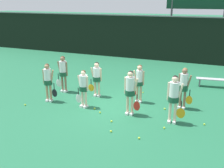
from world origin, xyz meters
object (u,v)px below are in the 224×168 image
player_0 (48,79)px  player_7 (184,85)px  player_4 (63,71)px  tennis_ball_3 (100,112)px  bench_courtside (217,80)px  tennis_ball_6 (143,92)px  tennis_ball_0 (204,124)px  tennis_ball_2 (25,105)px  player_6 (139,81)px  tennis_ball_5 (139,138)px  tennis_ball_1 (165,109)px  player_3 (174,95)px  tennis_ball_8 (111,131)px  player_2 (130,89)px  tennis_ball_9 (111,121)px  tennis_ball_4 (95,109)px  tennis_ball_7 (164,128)px  player_5 (97,76)px  scoreboard (198,2)px

player_0 → player_7: size_ratio=0.99×
player_4 → tennis_ball_3: 3.32m
bench_courtside → tennis_ball_6: 4.02m
tennis_ball_0 → tennis_ball_2: (-7.22, -0.95, 0.00)m
player_6 → tennis_ball_5: (0.93, -3.09, -0.96)m
bench_courtside → tennis_ball_2: 9.44m
player_7 → tennis_ball_1: size_ratio=24.18×
player_3 → player_7: player_3 is taller
player_3 → tennis_ball_5: (-0.79, -1.61, -1.05)m
player_0 → tennis_ball_6: bearing=26.3°
tennis_ball_8 → tennis_ball_0: bearing=30.9°
tennis_ball_3 → tennis_ball_8: size_ratio=0.93×
tennis_ball_1 → tennis_ball_6: tennis_ball_1 is taller
tennis_ball_3 → player_4: bearing=148.2°
player_0 → player_2: bearing=-9.4°
tennis_ball_6 → tennis_ball_1: bearing=-49.3°
tennis_ball_9 → tennis_ball_1: bearing=49.4°
tennis_ball_4 → tennis_ball_6: (1.33, 2.65, -0.00)m
player_6 → tennis_ball_7: size_ratio=24.72×
player_6 → player_5: bearing=177.6°
player_2 → tennis_ball_2: size_ratio=25.19×
player_3 → tennis_ball_3: 3.01m
scoreboard → player_0: bearing=-115.2°
player_7 → tennis_ball_6: size_ratio=27.14×
tennis_ball_3 → tennis_ball_9: tennis_ball_9 is taller
player_2 → tennis_ball_4: size_ratio=25.22×
player_5 → tennis_ball_2: 3.35m
player_7 → player_3: bearing=-88.8°
player_7 → tennis_ball_6: bearing=156.5°
tennis_ball_4 → player_4: bearing=148.8°
player_2 → tennis_ball_7: size_ratio=26.06×
tennis_ball_3 → tennis_ball_4: 0.45m
player_4 → tennis_ball_0: (6.61, -1.19, -1.03)m
scoreboard → bench_courtside: size_ratio=2.50×
player_7 → player_6: bearing=-172.9°
tennis_ball_5 → tennis_ball_8: size_ratio=1.01×
tennis_ball_8 → tennis_ball_1: bearing=62.8°
player_5 → player_6: 2.01m
player_0 → tennis_ball_0: (6.55, 0.13, -0.98)m
scoreboard → player_7: size_ratio=3.04×
player_6 → tennis_ball_4: size_ratio=23.92×
scoreboard → tennis_ball_7: scoreboard is taller
tennis_ball_1 → tennis_ball_6: 2.10m
player_3 → tennis_ball_0: (1.12, 0.23, -1.05)m
tennis_ball_1 → tennis_ball_9: 2.47m
player_3 → player_7: (0.15, 1.49, -0.05)m
player_6 → tennis_ball_6: bearing=92.7°
player_0 → tennis_ball_9: player_0 is taller
tennis_ball_0 → tennis_ball_3: bearing=-173.2°
tennis_ball_3 → tennis_ball_7: bearing=-7.6°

